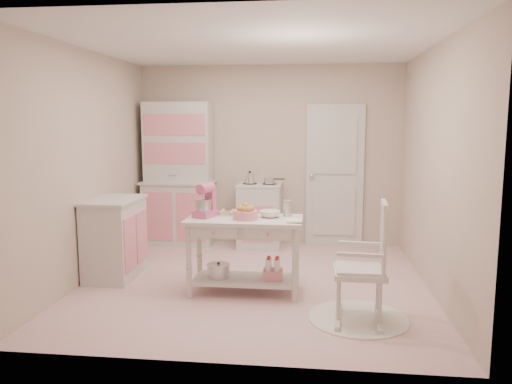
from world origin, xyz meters
The scene contains 14 objects.
room_shell centered at (0.00, 0.00, 1.65)m, with size 3.84×3.84×2.62m.
door centered at (0.95, 1.87, 1.02)m, with size 0.82×0.05×2.04m, color silver.
hutch centered at (-1.31, 1.66, 1.04)m, with size 1.06×0.50×2.08m, color silver.
stove centered at (-0.11, 1.61, 0.46)m, with size 0.62×0.57×0.92m, color silver.
base_cabinet centered at (-1.63, 0.04, 0.46)m, with size 0.54×0.84×0.92m, color silver.
lace_rug centered at (1.07, -0.91, 0.01)m, with size 0.92×0.92×0.01m, color white.
rocking_chair centered at (1.07, -0.91, 0.55)m, with size 0.48×0.72×1.10m, color silver.
work_table centered at (-0.06, -0.32, 0.40)m, with size 1.20×0.60×0.80m, color silver.
stand_mixer centered at (-0.48, -0.30, 0.97)m, with size 0.20×0.28×0.34m, color #D15888.
cookie_tray centered at (-0.21, -0.14, 0.81)m, with size 0.34×0.24×0.02m, color silver.
bread_basket centered at (-0.04, -0.37, 0.85)m, with size 0.25×0.25×0.09m, color pink.
mixing_bowl centered at (0.20, -0.24, 0.84)m, with size 0.22×0.22×0.07m, color white.
metal_pitcher centered at (0.38, -0.16, 0.89)m, with size 0.10×0.10×0.17m, color silver.
recipe_book centered at (0.39, -0.44, 0.81)m, with size 0.15×0.21×0.02m, color white.
Camera 1 is at (0.64, -5.37, 1.80)m, focal length 35.00 mm.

